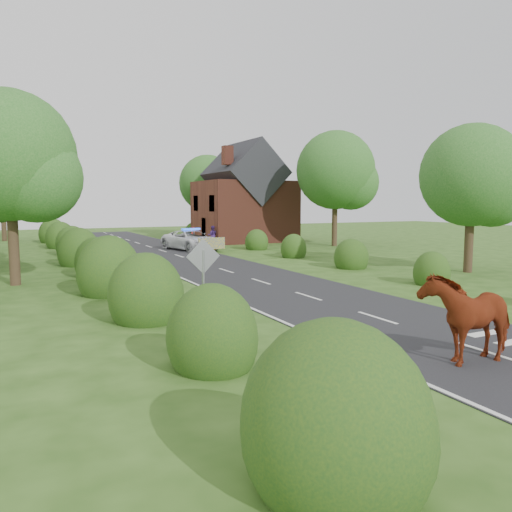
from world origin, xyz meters
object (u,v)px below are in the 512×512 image
pedestrian_red (193,237)px  cow (467,323)px  road_sign (203,268)px  police_van (191,240)px  pedestrian_purple (212,235)px

pedestrian_red → cow: bearing=38.5°
road_sign → police_van: (7.14, 21.68, -0.90)m
road_sign → cow: (4.16, -6.09, -0.80)m
road_sign → pedestrian_purple: 27.06m
cow → pedestrian_purple: (6.01, 31.14, -0.04)m
road_sign → cow: bearing=-55.7°
pedestrian_red → pedestrian_purple: (1.86, 0.41, 0.04)m
police_van → pedestrian_red: bearing=55.4°
pedestrian_red → pedestrian_purple: bearing=148.7°
cow → pedestrian_red: size_ratio=1.54×
cow → pedestrian_red: cow is taller
cow → police_van: size_ratio=0.41×
cow → police_van: 27.93m
pedestrian_purple → police_van: bearing=68.8°
pedestrian_red → pedestrian_purple: pedestrian_purple is taller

